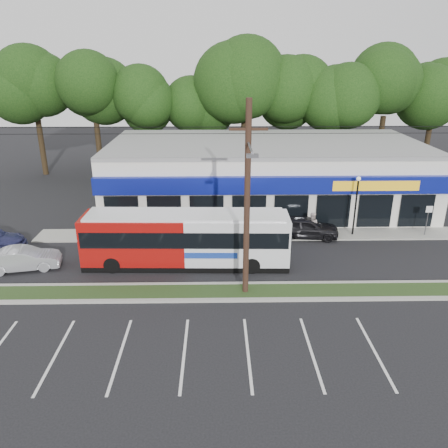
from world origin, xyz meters
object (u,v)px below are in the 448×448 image
lamp_post (356,199)px  sign_post (428,215)px  pedestrian_b (312,225)px  car_dark (306,227)px  car_silver (23,259)px  utility_pole (244,196)px  metrobus (186,238)px  pedestrian_a (262,240)px

lamp_post → sign_post: bearing=-2.6°
lamp_post → pedestrian_b: lamp_post is taller
sign_post → car_dark: sign_post is taller
car_silver → pedestrian_b: size_ratio=2.24×
utility_pole → sign_post: size_ratio=22.47×
metrobus → pedestrian_a: 4.97m
sign_post → car_dark: (-8.39, -0.07, -0.79)m
utility_pole → car_silver: bearing=166.5°
metrobus → sign_post: bearing=15.4°
car_dark → pedestrian_a: 4.10m
sign_post → car_dark: 8.43m
metrobus → car_dark: metrobus is taller
lamp_post → car_silver: bearing=-166.9°
car_silver → sign_post: bearing=-91.9°
lamp_post → car_silver: 21.45m
lamp_post → car_dark: size_ratio=0.95×
utility_pole → pedestrian_a: utility_pole is taller
car_dark → pedestrian_b: size_ratio=2.45×
sign_post → pedestrian_b: 8.00m
lamp_post → metrobus: 12.13m
sign_post → lamp_post: bearing=177.4°
pedestrian_a → pedestrian_b: size_ratio=0.98×
lamp_post → sign_post: 5.13m
utility_pole → pedestrian_a: bearing=73.2°
car_silver → pedestrian_b: bearing=-87.7°
pedestrian_a → sign_post: bearing=170.8°
pedestrian_b → sign_post: bearing=-156.1°
metrobus → car_dark: 8.92m
car_dark → car_silver: car_dark is taller
metrobus → pedestrian_b: bearing=27.0°
pedestrian_b → car_dark: bearing=23.4°
utility_pole → sign_post: bearing=30.1°
utility_pole → car_dark: 10.09m
sign_post → pedestrian_b: size_ratio=1.22×
lamp_post → car_dark: 3.90m
lamp_post → car_dark: bearing=-174.9°
utility_pole → pedestrian_a: 6.97m
metrobus → pedestrian_b: 9.28m
sign_post → car_silver: sign_post is taller
sign_post → car_silver: bearing=-169.9°
utility_pole → car_silver: 13.84m
metrobus → car_silver: metrobus is taller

